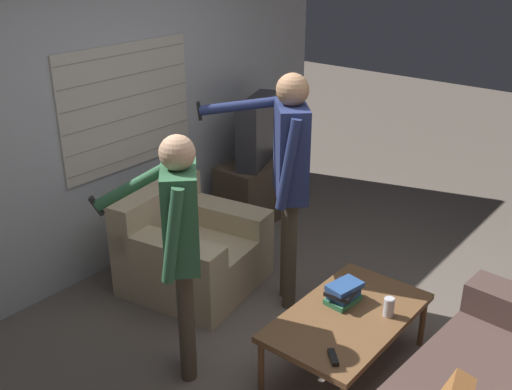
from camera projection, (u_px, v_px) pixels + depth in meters
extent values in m
plane|color=#665B51|center=(321.00, 352.00, 4.00)|extent=(16.00, 16.00, 0.00)
cube|color=#ADB2B7|center=(110.00, 114.00, 4.65)|extent=(5.20, 0.06, 2.55)
cube|color=beige|center=(128.00, 107.00, 4.72)|extent=(1.27, 0.02, 0.99)
cube|color=gray|center=(133.00, 156.00, 4.88)|extent=(1.25, 0.00, 0.01)
cube|color=gray|center=(132.00, 137.00, 4.82)|extent=(1.25, 0.00, 0.01)
cube|color=gray|center=(130.00, 117.00, 4.75)|extent=(1.25, 0.00, 0.01)
cube|color=gray|center=(128.00, 97.00, 4.68)|extent=(1.25, 0.00, 0.01)
cube|color=gray|center=(126.00, 76.00, 4.62)|extent=(1.25, 0.00, 0.01)
cube|color=gray|center=(124.00, 54.00, 4.55)|extent=(1.25, 0.00, 0.01)
cube|color=#C6B289|center=(196.00, 263.00, 4.70)|extent=(1.07, 1.04, 0.39)
cube|color=#C6B289|center=(157.00, 210.00, 4.70)|extent=(0.95, 0.35, 0.37)
cube|color=#C6B289|center=(218.00, 214.00, 4.86)|extent=(0.39, 0.93, 0.17)
cube|color=#C6B289|center=(167.00, 250.00, 4.31)|extent=(0.39, 0.93, 0.17)
cube|color=brown|center=(348.00, 317.00, 3.72)|extent=(1.10, 0.65, 0.04)
cylinder|color=brown|center=(261.00, 366.00, 3.60)|extent=(0.04, 0.04, 0.36)
cylinder|color=brown|center=(349.00, 293.00, 4.33)|extent=(0.04, 0.04, 0.36)
cylinder|color=brown|center=(422.00, 322.00, 4.00)|extent=(0.04, 0.04, 0.36)
cube|color=#4C3D2D|center=(258.00, 189.00, 5.80)|extent=(0.82, 0.44, 0.58)
cube|color=#2D2D33|center=(258.00, 131.00, 5.57)|extent=(0.75, 0.45, 0.61)
cube|color=black|center=(248.00, 130.00, 5.59)|extent=(0.58, 0.23, 0.50)
cylinder|color=#4C4233|center=(186.00, 325.00, 3.62)|extent=(0.10, 0.10, 0.79)
cylinder|color=#4C4233|center=(186.00, 312.00, 3.74)|extent=(0.10, 0.10, 0.79)
cube|color=#336642|center=(181.00, 217.00, 3.40)|extent=(0.40, 0.40, 0.59)
sphere|color=tan|center=(177.00, 153.00, 3.24)|extent=(0.20, 0.20, 0.20)
cylinder|color=#336642|center=(173.00, 236.00, 3.22)|extent=(0.16, 0.16, 0.57)
cylinder|color=#336642|center=(137.00, 184.00, 3.51)|extent=(0.43, 0.42, 0.33)
cube|color=black|center=(97.00, 206.00, 3.54)|extent=(0.09, 0.09, 0.13)
cylinder|color=#4C4233|center=(290.00, 255.00, 4.32)|extent=(0.10, 0.10, 0.87)
cylinder|color=#4C4233|center=(287.00, 245.00, 4.46)|extent=(0.10, 0.10, 0.87)
cube|color=navy|center=(291.00, 151.00, 4.08)|extent=(0.44, 0.43, 0.66)
sphere|color=#A87A56|center=(293.00, 90.00, 3.91)|extent=(0.22, 0.22, 0.22)
cylinder|color=navy|center=(288.00, 165.00, 3.87)|extent=(0.16, 0.17, 0.63)
cylinder|color=navy|center=(244.00, 105.00, 4.17)|extent=(0.48, 0.50, 0.14)
cube|color=black|center=(199.00, 111.00, 4.16)|extent=(0.05, 0.05, 0.13)
cube|color=#33754C|center=(343.00, 300.00, 3.83)|extent=(0.23, 0.17, 0.04)
cube|color=#284C89|center=(344.00, 294.00, 3.82)|extent=(0.21, 0.15, 0.04)
cube|color=black|center=(343.00, 290.00, 3.81)|extent=(0.25, 0.19, 0.03)
cube|color=#284C89|center=(345.00, 286.00, 3.79)|extent=(0.25, 0.18, 0.03)
cylinder|color=silver|center=(389.00, 307.00, 3.68)|extent=(0.07, 0.07, 0.12)
cylinder|color=silver|center=(390.00, 299.00, 3.65)|extent=(0.06, 0.06, 0.00)
cube|color=black|center=(333.00, 357.00, 3.32)|extent=(0.12, 0.12, 0.02)
cylinder|color=#A8A8AD|center=(218.00, 243.00, 5.39)|extent=(0.20, 0.20, 0.02)
cylinder|color=#A8A8AD|center=(218.00, 238.00, 5.37)|extent=(0.03, 0.03, 0.07)
torus|color=#A8A8AD|center=(218.00, 221.00, 5.30)|extent=(0.30, 0.02, 0.30)
sphere|color=#A8A8AD|center=(218.00, 221.00, 5.30)|extent=(0.08, 0.08, 0.08)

